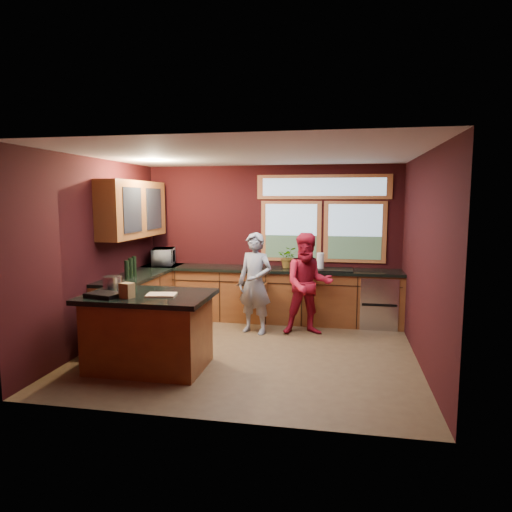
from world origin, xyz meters
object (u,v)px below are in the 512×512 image
(island, at_px, (149,331))
(cutting_board, at_px, (161,295))
(person_grey, at_px, (255,283))
(person_red, at_px, (308,284))
(stock_pot, at_px, (112,283))

(island, xyz_separation_m, cutting_board, (0.20, -0.05, 0.48))
(person_grey, bearing_deg, person_red, 25.04)
(island, xyz_separation_m, stock_pot, (-0.55, 0.15, 0.56))
(stock_pot, bearing_deg, cutting_board, -14.93)
(person_grey, xyz_separation_m, cutting_board, (-0.83, -1.78, 0.16))
(island, distance_m, person_red, 2.61)
(person_red, bearing_deg, cutting_board, -143.44)
(cutting_board, xyz_separation_m, stock_pot, (-0.75, 0.20, 0.08))
(island, bearing_deg, person_grey, 59.23)
(person_grey, height_order, stock_pot, person_grey)
(person_red, relative_size, stock_pot, 6.65)
(island, distance_m, person_grey, 2.03)
(island, bearing_deg, stock_pot, 164.74)
(cutting_board, height_order, stock_pot, stock_pot)
(person_grey, height_order, person_red, same)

